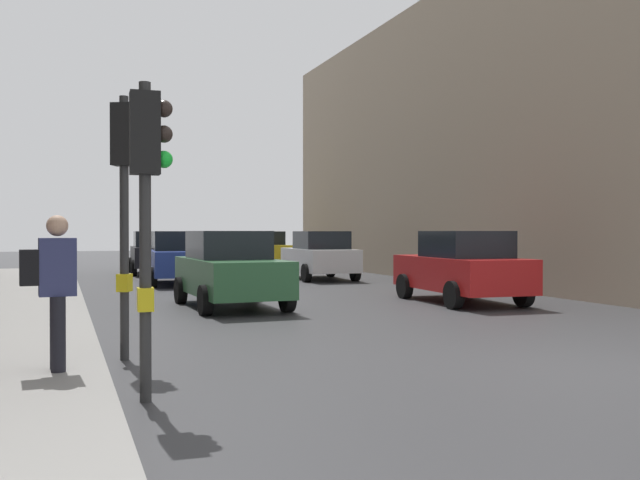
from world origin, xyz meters
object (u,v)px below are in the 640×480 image
object	(u,v)px
car_blue_van	(178,258)
car_yellow_taxi	(262,250)
traffic_light_near_right	(126,178)
car_red_sedan	(462,267)
car_white_compact	(320,255)
car_dark_suv	(155,253)
pedestrian_with_grey_backpack	(53,283)
car_green_estate	(230,269)
traffic_light_near_left	(148,182)

from	to	relation	value
car_blue_van	car_yellow_taxi	bearing A→B (deg)	59.37
car_blue_van	traffic_light_near_right	bearing A→B (deg)	-101.53
car_red_sedan	car_white_compact	xyz separation A→B (m)	(-0.35, 9.20, 0.00)
car_dark_suv	car_blue_van	xyz separation A→B (m)	(0.01, -6.11, 0.00)
car_dark_suv	pedestrian_with_grey_backpack	world-z (taller)	pedestrian_with_grey_backpack
car_white_compact	car_red_sedan	bearing A→B (deg)	-87.83
traffic_light_near_right	car_dark_suv	bearing A→B (deg)	81.95
car_dark_suv	car_green_estate	bearing A→B (deg)	-89.99
traffic_light_near_right	pedestrian_with_grey_backpack	size ratio (longest dim) A/B	2.02
car_yellow_taxi	pedestrian_with_grey_backpack	size ratio (longest dim) A/B	2.40
car_blue_van	car_red_sedan	world-z (taller)	same
traffic_light_near_left	car_blue_van	size ratio (longest dim) A/B	0.76
traffic_light_near_left	car_red_sedan	bearing A→B (deg)	42.52
car_dark_suv	car_white_compact	size ratio (longest dim) A/B	1.00
car_green_estate	pedestrian_with_grey_backpack	bearing A→B (deg)	-116.77
traffic_light_near_right	car_dark_suv	size ratio (longest dim) A/B	0.83
car_yellow_taxi	pedestrian_with_grey_backpack	bearing A→B (deg)	-110.62
car_green_estate	car_blue_van	bearing A→B (deg)	89.97
car_yellow_taxi	traffic_light_near_left	bearing A→B (deg)	-107.90
car_white_compact	traffic_light_near_left	bearing A→B (deg)	-115.48
traffic_light_near_left	car_blue_van	xyz separation A→B (m)	(2.84, 16.43, -1.38)
car_yellow_taxi	car_green_estate	distance (m)	17.84
traffic_light_near_right	car_yellow_taxi	bearing A→B (deg)	70.29
car_red_sedan	car_yellow_taxi	bearing A→B (deg)	90.43
traffic_light_near_left	car_yellow_taxi	distance (m)	26.95
car_dark_suv	traffic_light_near_left	bearing A→B (deg)	-97.15
traffic_light_near_left	car_green_estate	distance (m)	9.18
car_green_estate	car_white_compact	bearing A→B (deg)	57.76
car_red_sedan	car_green_estate	size ratio (longest dim) A/B	1.01
car_blue_van	car_dark_suv	bearing A→B (deg)	90.07
car_red_sedan	pedestrian_with_grey_backpack	world-z (taller)	pedestrian_with_grey_backpack
traffic_light_near_right	car_dark_suv	xyz separation A→B (m)	(2.83, 20.03, -1.59)
car_blue_van	car_red_sedan	bearing A→B (deg)	-57.43
car_dark_suv	car_red_sedan	xyz separation A→B (m)	(5.58, -14.83, 0.00)
car_blue_van	car_white_compact	xyz separation A→B (m)	(5.22, 0.48, 0.00)
car_blue_van	car_red_sedan	size ratio (longest dim) A/B	1.00
traffic_light_near_left	car_dark_suv	xyz separation A→B (m)	(2.83, 22.54, -1.38)
traffic_light_near_left	car_yellow_taxi	bearing A→B (deg)	72.10
car_blue_van	pedestrian_with_grey_backpack	world-z (taller)	pedestrian_with_grey_backpack
car_dark_suv	traffic_light_near_right	bearing A→B (deg)	-98.05
traffic_light_near_right	car_yellow_taxi	size ratio (longest dim) A/B	0.84
car_yellow_taxi	traffic_light_near_right	bearing A→B (deg)	-109.71
car_dark_suv	pedestrian_with_grey_backpack	bearing A→B (deg)	-99.95
car_red_sedan	car_green_estate	world-z (taller)	same
car_blue_van	car_green_estate	distance (m)	7.81
car_white_compact	pedestrian_with_grey_backpack	size ratio (longest dim) A/B	2.41
car_red_sedan	car_blue_van	bearing A→B (deg)	122.57
car_dark_suv	car_white_compact	bearing A→B (deg)	-47.12
car_blue_van	car_green_estate	world-z (taller)	same
traffic_light_near_right	car_blue_van	xyz separation A→B (m)	(2.84, 13.92, -1.59)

